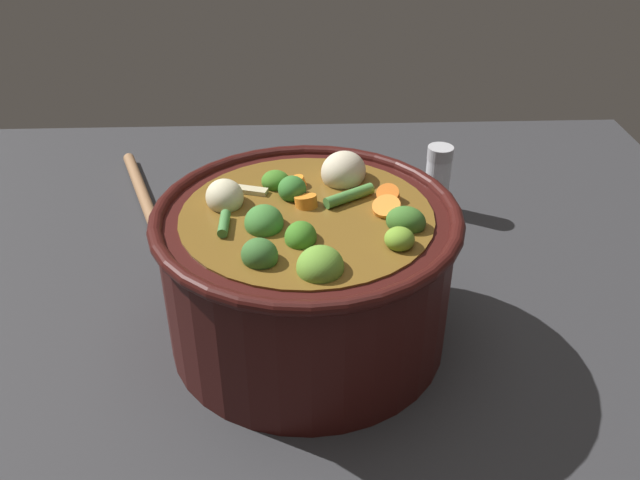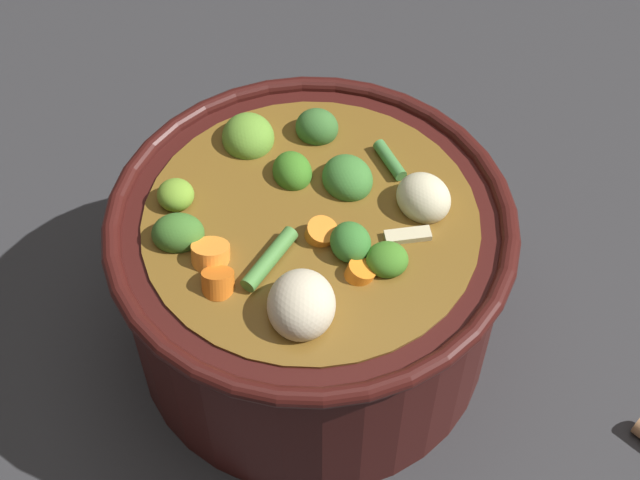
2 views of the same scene
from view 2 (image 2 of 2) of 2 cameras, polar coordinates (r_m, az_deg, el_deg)
name	(u,v)px [view 2 (image 2 of 2)]	position (r m, az deg, el deg)	size (l,w,h in m)	color
ground_plane	(312,332)	(0.77, -0.48, -5.56)	(1.10, 1.10, 0.00)	#2D2D30
cooking_pot	(311,275)	(0.71, -0.53, -2.12)	(0.29, 0.29, 0.17)	#38110F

